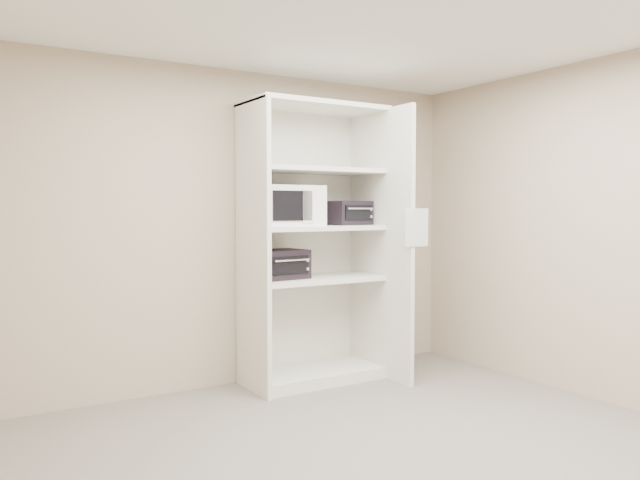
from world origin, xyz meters
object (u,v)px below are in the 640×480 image
shelving_unit (318,253)px  toaster_oven_upper (348,213)px  toaster_oven_lower (279,264)px  microwave (285,206)px

shelving_unit → toaster_oven_upper: size_ratio=6.43×
toaster_oven_upper → toaster_oven_lower: 0.82m
shelving_unit → toaster_oven_lower: (-0.38, 0.03, -0.09)m
toaster_oven_upper → shelving_unit: bearing=174.6°
microwave → toaster_oven_lower: size_ratio=1.28×
shelving_unit → toaster_oven_lower: 0.39m
toaster_oven_lower → toaster_oven_upper: bearing=-8.0°
microwave → toaster_oven_upper: 0.64m
shelving_unit → toaster_oven_upper: (0.32, 0.01, 0.35)m
microwave → toaster_oven_upper: bearing=3.0°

